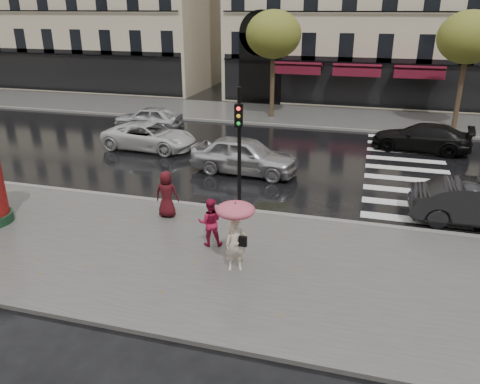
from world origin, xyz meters
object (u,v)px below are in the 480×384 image
(traffic_light, at_px, (239,140))
(car_white, at_px, (149,136))
(man_burgundy, at_px, (167,194))
(car_far_silver, at_px, (148,118))
(car_black, at_px, (421,137))
(car_silver, at_px, (245,155))
(car_darkgrey, at_px, (480,204))
(woman_red, at_px, (210,222))
(woman_umbrella, at_px, (235,225))

(traffic_light, bearing_deg, car_white, 134.75)
(man_burgundy, relative_size, car_far_silver, 0.40)
(car_white, height_order, car_black, car_black)
(car_silver, height_order, car_white, car_silver)
(car_white, xyz_separation_m, car_black, (13.21, 3.42, 0.02))
(traffic_light, xyz_separation_m, car_darkgrey, (7.80, 1.48, -2.00))
(traffic_light, bearing_deg, car_black, 56.78)
(man_burgundy, bearing_deg, car_silver, -109.98)
(woman_red, relative_size, man_burgundy, 0.92)
(car_white, distance_m, car_black, 13.64)
(car_black, bearing_deg, woman_umbrella, -14.69)
(woman_red, bearing_deg, man_burgundy, -55.84)
(car_silver, bearing_deg, woman_red, -168.51)
(man_burgundy, height_order, car_white, man_burgundy)
(man_burgundy, bearing_deg, traffic_light, -164.45)
(traffic_light, distance_m, car_far_silver, 13.59)
(traffic_light, relative_size, car_silver, 0.92)
(car_white, relative_size, car_black, 1.01)
(woman_umbrella, relative_size, car_silver, 0.43)
(car_darkgrey, xyz_separation_m, car_far_silver, (-16.29, 8.93, -0.04))
(traffic_light, xyz_separation_m, car_white, (-6.61, 6.67, -2.06))
(woman_umbrella, xyz_separation_m, car_white, (-7.54, 10.29, -0.77))
(car_white, bearing_deg, woman_red, -141.35)
(woman_umbrella, distance_m, car_silver, 8.30)
(man_burgundy, relative_size, car_darkgrey, 0.37)
(woman_umbrella, relative_size, car_darkgrey, 0.45)
(car_silver, relative_size, car_far_silver, 1.17)
(man_burgundy, height_order, car_black, man_burgundy)
(car_darkgrey, height_order, car_white, car_darkgrey)
(car_silver, distance_m, car_black, 9.48)
(woman_red, xyz_separation_m, traffic_light, (0.19, 2.48, 1.86))
(car_white, bearing_deg, traffic_light, -131.68)
(traffic_light, distance_m, car_silver, 4.93)
(car_black, height_order, car_far_silver, car_black)
(traffic_light, relative_size, car_black, 0.91)
(woman_red, bearing_deg, woman_umbrella, 115.29)
(man_burgundy, relative_size, car_white, 0.34)
(woman_umbrella, bearing_deg, car_darkgrey, 36.62)
(woman_red, distance_m, car_darkgrey, 8.91)
(car_darkgrey, distance_m, car_far_silver, 18.58)
(car_white, bearing_deg, man_burgundy, -146.63)
(woman_red, xyz_separation_m, car_silver, (-0.82, 6.91, -0.06))
(woman_red, distance_m, car_silver, 6.96)
(woman_umbrella, bearing_deg, traffic_light, 104.39)
(woman_red, bearing_deg, car_far_silver, -76.24)
(woman_umbrella, xyz_separation_m, car_far_silver, (-9.42, 14.03, -0.75))
(woman_umbrella, height_order, car_black, woman_umbrella)
(car_silver, bearing_deg, traffic_light, -162.48)
(woman_red, distance_m, car_black, 14.28)
(woman_umbrella, height_order, car_far_silver, woman_umbrella)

